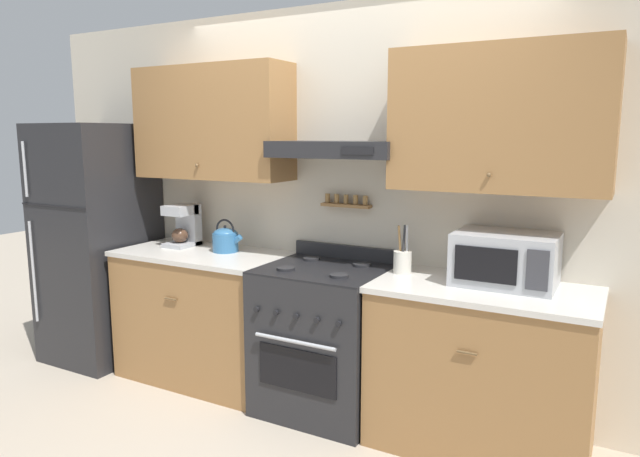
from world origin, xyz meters
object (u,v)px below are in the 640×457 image
at_px(refrigerator, 98,243).
at_px(tea_kettle, 226,239).
at_px(utensil_crock, 403,261).
at_px(stove_range, 324,339).
at_px(microwave, 505,259).
at_px(coffee_maker, 184,225).

bearing_deg(refrigerator, tea_kettle, 7.12).
bearing_deg(utensil_crock, stove_range, -167.54).
relative_size(stove_range, microwave, 1.90).
height_order(stove_range, microwave, microwave).
relative_size(coffee_maker, microwave, 0.57).
xyz_separation_m(tea_kettle, coffee_maker, (-0.40, 0.03, 0.06)).
distance_m(microwave, utensil_crock, 0.58).
distance_m(stove_range, refrigerator, 2.01).
bearing_deg(microwave, stove_range, -173.41).
height_order(tea_kettle, coffee_maker, coffee_maker).
bearing_deg(coffee_maker, refrigerator, -166.70).
bearing_deg(tea_kettle, coffee_maker, 175.64).
distance_m(tea_kettle, utensil_crock, 1.30).
bearing_deg(coffee_maker, stove_range, -6.17).
bearing_deg(utensil_crock, coffee_maker, 178.97).
bearing_deg(microwave, tea_kettle, -179.46).
xyz_separation_m(stove_range, refrigerator, (-1.96, -0.04, 0.44)).
bearing_deg(coffee_maker, tea_kettle, -4.36).
bearing_deg(stove_range, tea_kettle, 172.97).
bearing_deg(utensil_crock, tea_kettle, -180.00).
bearing_deg(refrigerator, stove_range, 1.10).
distance_m(stove_range, utensil_crock, 0.72).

